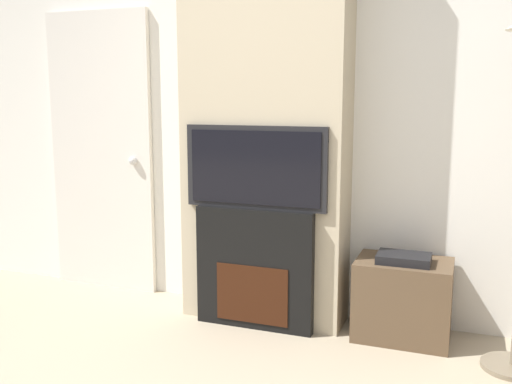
# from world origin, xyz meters

# --- Properties ---
(wall_back) EXTENTS (6.00, 0.06, 2.70)m
(wall_back) POSITION_xyz_m (0.00, 2.03, 1.35)
(wall_back) COLOR silver
(wall_back) RESTS_ON ground_plane
(chimney_breast) EXTENTS (1.01, 0.34, 2.70)m
(chimney_breast) POSITION_xyz_m (0.00, 1.83, 1.35)
(chimney_breast) COLOR #BCAD8E
(chimney_breast) RESTS_ON ground_plane
(fireplace) EXTENTS (0.73, 0.15, 0.74)m
(fireplace) POSITION_xyz_m (0.00, 1.66, 0.37)
(fireplace) COLOR black
(fireplace) RESTS_ON ground_plane
(television) EXTENTS (0.87, 0.07, 0.49)m
(television) POSITION_xyz_m (0.00, 1.66, 0.98)
(television) COLOR black
(television) RESTS_ON fireplace
(media_stand) EXTENTS (0.54, 0.38, 0.51)m
(media_stand) POSITION_xyz_m (0.86, 1.79, 0.24)
(media_stand) COLOR brown
(media_stand) RESTS_ON ground_plane
(entry_door) EXTENTS (0.82, 0.09, 1.99)m
(entry_door) POSITION_xyz_m (-1.31, 1.97, 1.00)
(entry_door) COLOR silver
(entry_door) RESTS_ON ground_plane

